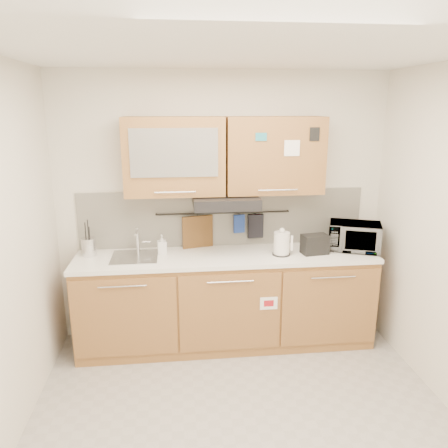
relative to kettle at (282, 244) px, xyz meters
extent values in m
plane|color=#9E9993|center=(-0.51, -1.13, -1.02)|extent=(3.20, 3.20, 0.00)
plane|color=white|center=(-0.51, -1.13, 1.58)|extent=(3.20, 3.20, 0.00)
plane|color=silver|center=(-0.51, 0.37, 0.28)|extent=(3.20, 0.00, 3.20)
cube|color=olive|center=(-0.51, 0.07, -0.58)|extent=(2.80, 0.60, 0.88)
cube|color=black|center=(-0.51, 0.07, -0.97)|extent=(2.80, 0.54, 0.10)
cube|color=#A76C3B|center=(-1.45, -0.24, -0.55)|extent=(0.91, 0.02, 0.74)
cylinder|color=silver|center=(-1.45, -0.27, -0.24)|extent=(0.41, 0.01, 0.01)
cube|color=#A76C3B|center=(-0.51, -0.24, -0.55)|extent=(0.91, 0.02, 0.74)
cylinder|color=silver|center=(-0.51, -0.27, -0.24)|extent=(0.41, 0.01, 0.01)
cube|color=#A76C3B|center=(0.42, -0.24, -0.55)|extent=(0.91, 0.02, 0.74)
cylinder|color=silver|center=(0.42, -0.27, -0.24)|extent=(0.41, 0.01, 0.01)
cube|color=white|center=(-0.51, 0.06, -0.12)|extent=(2.82, 0.62, 0.04)
cube|color=silver|center=(-0.51, 0.36, 0.18)|extent=(2.80, 0.02, 0.56)
cube|color=olive|center=(-0.97, 0.20, 0.81)|extent=(0.90, 0.35, 0.70)
cube|color=silver|center=(-0.97, 0.01, 0.86)|extent=(0.76, 0.02, 0.42)
cube|color=#A76C3B|center=(-0.05, 0.20, 0.81)|extent=(0.90, 0.35, 0.70)
cube|color=white|center=(0.07, 0.02, 0.89)|extent=(0.14, 0.00, 0.14)
cube|color=black|center=(-0.51, 0.12, 0.40)|extent=(0.60, 0.46, 0.10)
cube|color=silver|center=(-1.36, 0.07, -0.11)|extent=(0.42, 0.40, 0.03)
cylinder|color=silver|center=(-1.34, 0.23, 0.02)|extent=(0.03, 0.03, 0.24)
cylinder|color=silver|center=(-1.34, 0.15, 0.12)|extent=(0.02, 0.18, 0.02)
cylinder|color=black|center=(-0.51, 0.32, 0.24)|extent=(1.30, 0.02, 0.02)
cylinder|color=silver|center=(-1.79, 0.18, -0.02)|extent=(0.17, 0.17, 0.17)
cylinder|color=black|center=(-1.81, 0.19, 0.05)|extent=(0.01, 0.01, 0.32)
cylinder|color=black|center=(-1.77, 0.16, 0.04)|extent=(0.01, 0.01, 0.28)
cylinder|color=black|center=(-1.79, 0.20, 0.07)|extent=(0.01, 0.01, 0.34)
cylinder|color=black|center=(-1.80, 0.15, 0.02)|extent=(0.01, 0.01, 0.25)
cylinder|color=silver|center=(0.00, 0.00, 0.00)|extent=(0.18, 0.18, 0.22)
sphere|color=silver|center=(0.00, 0.00, 0.13)|extent=(0.05, 0.05, 0.05)
cube|color=silver|center=(0.09, -0.02, 0.01)|extent=(0.03, 0.03, 0.14)
cylinder|color=black|center=(0.00, 0.00, -0.10)|extent=(0.17, 0.17, 0.01)
cube|color=black|center=(0.32, 0.00, -0.01)|extent=(0.26, 0.18, 0.18)
cube|color=black|center=(0.28, -0.01, 0.07)|extent=(0.08, 0.11, 0.01)
cube|color=black|center=(0.36, 0.01, 0.07)|extent=(0.08, 0.11, 0.01)
imported|color=#999999|center=(0.74, 0.08, 0.03)|extent=(0.56, 0.47, 0.26)
imported|color=#999999|center=(-1.11, 0.16, -0.01)|extent=(0.09, 0.09, 0.18)
cube|color=brown|center=(-0.77, 0.31, 0.03)|extent=(0.30, 0.09, 0.38)
cube|color=navy|center=(-0.36, 0.31, 0.13)|extent=(0.11, 0.04, 0.18)
cube|color=black|center=(-0.19, 0.31, 0.10)|extent=(0.15, 0.05, 0.24)
cube|color=#B91835|center=(-0.20, 0.31, 0.14)|extent=(0.12, 0.03, 0.15)
camera|label=1|loc=(-0.97, -3.80, 1.25)|focal=35.00mm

